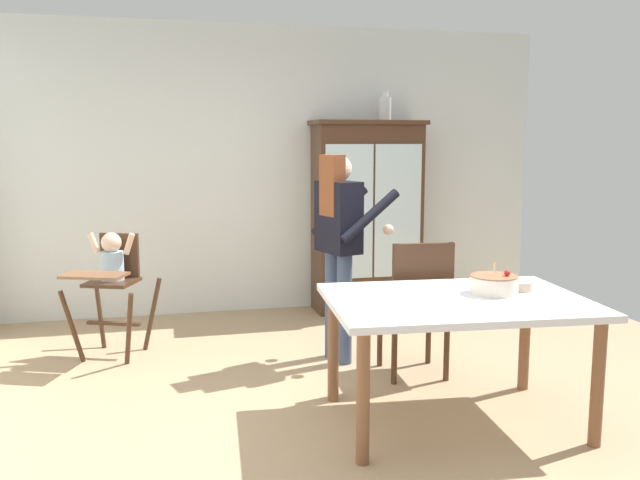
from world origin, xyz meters
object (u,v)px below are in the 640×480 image
object	(u,v)px
high_chair_with_toddler	(112,271)
dining_chair_far_side	(418,300)
serving_bowl	(518,285)
china_cabinet	(367,216)
dining_table	(456,313)
ceramic_vase	(384,108)
birthday_cake	(494,284)
adult_person	(339,232)

from	to	relation	value
high_chair_with_toddler	dining_chair_far_side	size ratio (longest dim) A/B	0.99
high_chair_with_toddler	serving_bowl	distance (m)	2.94
serving_bowl	dining_chair_far_side	distance (m)	0.76
china_cabinet	dining_chair_far_side	world-z (taller)	china_cabinet
dining_table	china_cabinet	bearing A→B (deg)	83.40
china_cabinet	dining_table	bearing A→B (deg)	-96.60
ceramic_vase	birthday_cake	bearing A→B (deg)	-94.63
ceramic_vase	adult_person	bearing A→B (deg)	-120.03
ceramic_vase	dining_chair_far_side	bearing A→B (deg)	-101.97
adult_person	birthday_cake	distance (m)	1.35
high_chair_with_toddler	adult_person	size ratio (longest dim) A/B	0.62
china_cabinet	dining_chair_far_side	xyz separation A→B (m)	(-0.25, -1.94, -0.36)
adult_person	dining_chair_far_side	distance (m)	0.78
high_chair_with_toddler	dining_table	xyz separation A→B (m)	(2.00, -1.74, -0.00)
dining_table	birthday_cake	world-z (taller)	birthday_cake
dining_table	dining_chair_far_side	bearing A→B (deg)	85.17
ceramic_vase	birthday_cake	world-z (taller)	ceramic_vase
china_cabinet	serving_bowl	xyz separation A→B (m)	(0.14, -2.56, -0.15)
serving_bowl	dining_table	bearing A→B (deg)	-166.27
birthday_cake	china_cabinet	bearing A→B (deg)	88.96
high_chair_with_toddler	birthday_cake	size ratio (longest dim) A/B	3.39
china_cabinet	dining_chair_far_side	bearing A→B (deg)	-97.26
adult_person	dining_chair_far_side	size ratio (longest dim) A/B	1.59
dining_chair_far_side	serving_bowl	bearing A→B (deg)	125.31
ceramic_vase	dining_table	bearing A→B (deg)	-100.04
dining_chair_far_side	birthday_cake	bearing A→B (deg)	109.94
china_cabinet	birthday_cake	bearing A→B (deg)	-91.04
dining_table	serving_bowl	bearing A→B (deg)	13.73
serving_bowl	ceramic_vase	bearing A→B (deg)	89.44
birthday_cake	dining_chair_far_side	size ratio (longest dim) A/B	0.29
high_chair_with_toddler	birthday_cake	xyz separation A→B (m)	(2.26, -1.69, 0.14)
high_chair_with_toddler	adult_person	bearing A→B (deg)	4.57
dining_chair_far_side	high_chair_with_toddler	bearing A→B (deg)	-22.66
ceramic_vase	birthday_cake	distance (m)	2.86
china_cabinet	adult_person	distance (m)	1.58
dining_table	dining_chair_far_side	xyz separation A→B (m)	(0.06, 0.73, -0.10)
high_chair_with_toddler	serving_bowl	size ratio (longest dim) A/B	5.28
adult_person	dining_table	size ratio (longest dim) A/B	0.99
dining_chair_far_side	adult_person	bearing A→B (deg)	-46.88
adult_person	birthday_cake	bearing A→B (deg)	-169.51
china_cabinet	ceramic_vase	bearing A→B (deg)	1.28
china_cabinet	birthday_cake	xyz separation A→B (m)	(-0.05, -2.61, -0.12)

